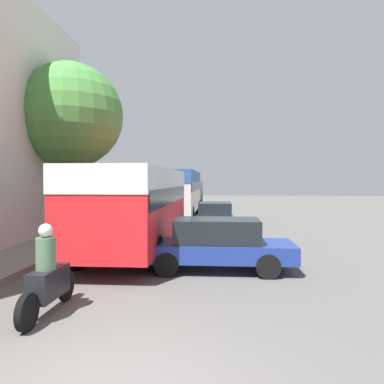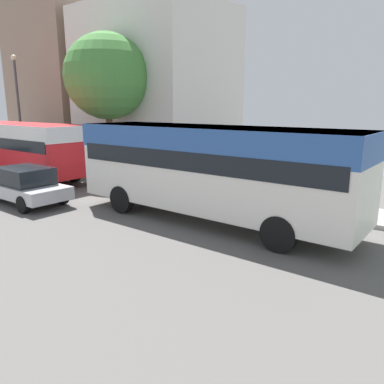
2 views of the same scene
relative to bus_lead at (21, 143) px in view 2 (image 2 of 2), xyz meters
The scene contains 8 objects.
sidewalk 9.82m from the bus_lead, 111.04° to the right, with size 2.20×120.00×0.15m.
building_corner 11.06m from the bus_lead, 139.46° to the right, with size 6.48×7.51×12.03m.
building_midblock 8.88m from the bus_lead, 164.31° to the left, with size 6.98×8.73×9.77m.
bus_lead is the anchor object (origin of this frame).
bus_following 12.20m from the bus_lead, 89.63° to the left, with size 2.61×9.97×3.17m.
car_crossing 5.90m from the bus_lead, 62.30° to the left, with size 1.83×3.92×1.46m.
street_tree 5.72m from the bus_lead, 141.35° to the left, with size 4.53×4.53×7.47m.
lamp_post 6.16m from the bus_lead, 118.24° to the right, with size 0.36×0.36×6.85m.
Camera 2 is at (8.46, 28.24, 3.80)m, focal length 35.00 mm.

